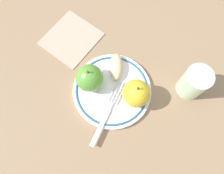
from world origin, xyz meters
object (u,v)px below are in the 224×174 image
apple_second_whole (136,93)px  apple_slice_front (116,67)px  plate (112,90)px  napkin_folded (71,38)px  drinking_glass (194,83)px  fork (107,114)px  apple_red_whole (89,78)px

apple_second_whole → apple_slice_front: 0.10m
plate → napkin_folded: bearing=-13.0°
plate → drinking_glass: size_ratio=2.31×
apple_slice_front → fork: (-0.06, 0.12, -0.01)m
apple_slice_front → drinking_glass: size_ratio=0.86×
apple_red_whole → apple_slice_front: bearing=-108.3°
apple_slice_front → plate: bearing=-7.9°
apple_slice_front → drinking_glass: 0.21m
apple_slice_front → drinking_glass: drinking_glass is taller
apple_second_whole → apple_slice_front: size_ratio=1.02×
apple_second_whole → fork: 0.09m
apple_slice_front → fork: size_ratio=0.42×
apple_red_whole → napkin_folded: (0.14, -0.07, -0.05)m
fork → napkin_folded: bearing=49.7°
apple_slice_front → napkin_folded: size_ratio=0.53×
fork → apple_slice_front: bearing=13.7°
apple_red_whole → apple_second_whole: size_ratio=1.00×
fork → plate: bearing=13.0°
apple_red_whole → apple_slice_front: apple_red_whole is taller
apple_second_whole → drinking_glass: apple_second_whole is taller
drinking_glass → napkin_folded: drinking_glass is taller
plate → apple_slice_front: apple_slice_front is taller
plate → apple_red_whole: size_ratio=2.64×
plate → apple_second_whole: (-0.06, -0.02, 0.04)m
apple_red_whole → fork: (-0.09, 0.04, -0.03)m
apple_second_whole → napkin_folded: 0.27m
apple_slice_front → drinking_glass: (-0.19, -0.09, 0.02)m
plate → fork: 0.07m
fork → drinking_glass: drinking_glass is taller
apple_red_whole → apple_second_whole: (-0.12, -0.05, 0.00)m
apple_second_whole → fork: (0.03, 0.08, -0.03)m
fork → drinking_glass: size_ratio=2.02×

